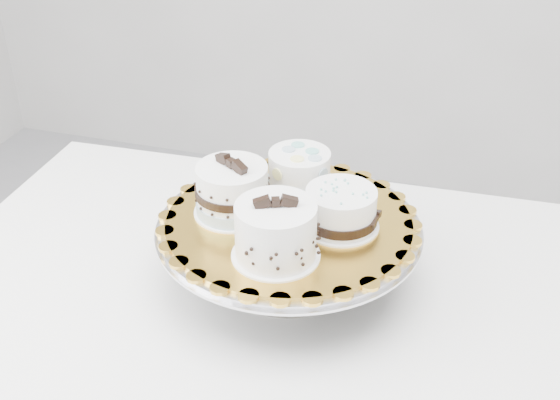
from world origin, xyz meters
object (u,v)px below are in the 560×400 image
(table, at_px, (299,347))
(cake_board, at_px, (289,221))
(cake_stand, at_px, (289,241))
(cake_swirl, at_px, (276,233))
(cake_banded, at_px, (232,192))
(cake_dots, at_px, (299,173))
(cake_ribbon, at_px, (341,210))

(table, xyz_separation_m, cake_board, (-0.03, 0.05, 0.19))
(cake_stand, relative_size, cake_swirl, 2.78)
(cake_swirl, relative_size, cake_banded, 0.98)
(cake_board, distance_m, cake_swirl, 0.10)
(table, distance_m, cake_swirl, 0.23)
(cake_swirl, xyz_separation_m, cake_banded, (-0.09, 0.09, -0.00))
(cake_banded, distance_m, cake_dots, 0.11)
(table, relative_size, cake_ribbon, 10.24)
(table, bearing_deg, cake_stand, 119.55)
(cake_board, distance_m, cake_dots, 0.09)
(cake_stand, bearing_deg, cake_dots, 94.69)
(cake_board, xyz_separation_m, cake_banded, (-0.08, -0.01, 0.04))
(cake_stand, bearing_deg, cake_ribbon, 3.88)
(cake_swirl, bearing_deg, cake_dots, 73.44)
(table, xyz_separation_m, cake_stand, (-0.03, 0.05, 0.15))
(cake_swirl, relative_size, cake_dots, 1.21)
(cake_stand, relative_size, cake_ribbon, 3.31)
(table, height_order, cake_ribbon, cake_ribbon)
(cake_dots, distance_m, cake_ribbon, 0.11)
(cake_swirl, xyz_separation_m, cake_ribbon, (0.07, 0.10, -0.01))
(cake_stand, distance_m, cake_ribbon, 0.10)
(cake_stand, relative_size, cake_banded, 2.73)
(cake_banded, bearing_deg, cake_swirl, -11.79)
(table, bearing_deg, cake_board, 119.55)
(cake_banded, bearing_deg, cake_board, 34.83)
(cake_banded, xyz_separation_m, cake_ribbon, (0.16, 0.01, -0.01))
(cake_board, xyz_separation_m, cake_swirl, (0.01, -0.09, 0.04))
(table, relative_size, cake_banded, 8.43)
(cake_dots, xyz_separation_m, cake_ribbon, (0.08, -0.07, -0.01))
(cake_board, bearing_deg, table, -58.42)
(cake_ribbon, bearing_deg, cake_board, -171.15)
(cake_board, height_order, cake_dots, cake_dots)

